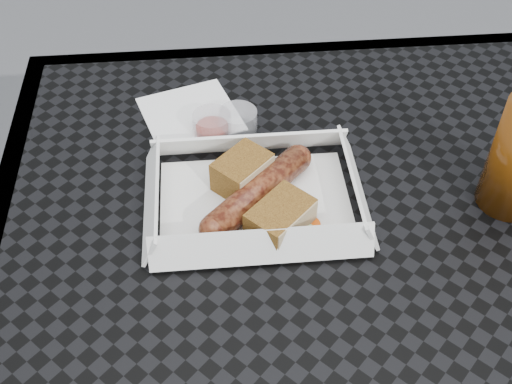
# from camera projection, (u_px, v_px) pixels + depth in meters

# --- Properties ---
(patio_table) EXTENTS (0.80, 0.80, 0.74)m
(patio_table) POSITION_uv_depth(u_px,v_px,m) (335.00, 285.00, 0.76)
(patio_table) COLOR black
(patio_table) RESTS_ON ground
(food_tray) EXTENTS (0.22, 0.15, 0.00)m
(food_tray) POSITION_uv_depth(u_px,v_px,m) (255.00, 203.00, 0.75)
(food_tray) COLOR white
(food_tray) RESTS_ON patio_table
(bratwurst) EXTENTS (0.14, 0.14, 0.03)m
(bratwurst) POSITION_uv_depth(u_px,v_px,m) (258.00, 192.00, 0.73)
(bratwurst) COLOR brown
(bratwurst) RESTS_ON food_tray
(bread_near) EXTENTS (0.08, 0.08, 0.04)m
(bread_near) POSITION_uv_depth(u_px,v_px,m) (242.00, 172.00, 0.75)
(bread_near) COLOR brown
(bread_near) RESTS_ON food_tray
(bread_far) EXTENTS (0.08, 0.08, 0.04)m
(bread_far) POSITION_uv_depth(u_px,v_px,m) (280.00, 219.00, 0.70)
(bread_far) COLOR brown
(bread_far) RESTS_ON food_tray
(veg_garnish) EXTENTS (0.03, 0.03, 0.00)m
(veg_garnish) POSITION_uv_depth(u_px,v_px,m) (302.00, 230.00, 0.71)
(veg_garnish) COLOR #E44E09
(veg_garnish) RESTS_ON food_tray
(napkin) EXTENTS (0.15, 0.15, 0.00)m
(napkin) POSITION_uv_depth(u_px,v_px,m) (190.00, 114.00, 0.86)
(napkin) COLOR white
(napkin) RESTS_ON patio_table
(condiment_cup_sauce) EXTENTS (0.05, 0.05, 0.03)m
(condiment_cup_sauce) POSITION_uv_depth(u_px,v_px,m) (212.00, 125.00, 0.83)
(condiment_cup_sauce) COLOR maroon
(condiment_cup_sauce) RESTS_ON patio_table
(condiment_cup_empty) EXTENTS (0.05, 0.05, 0.03)m
(condiment_cup_empty) POSITION_uv_depth(u_px,v_px,m) (238.00, 121.00, 0.83)
(condiment_cup_empty) COLOR silver
(condiment_cup_empty) RESTS_ON patio_table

